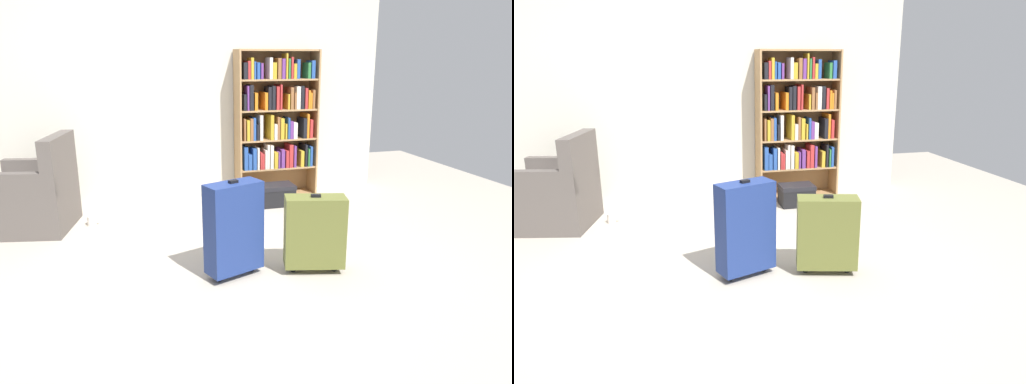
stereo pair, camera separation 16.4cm
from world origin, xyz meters
The scene contains 8 objects.
ground_plane centered at (0.00, 0.00, 0.00)m, with size 7.82×7.82×0.00m, color #B2A899.
back_wall centered at (0.00, 2.09, 1.30)m, with size 4.47×0.10×2.60m, color beige.
bookshelf centered at (0.91, 1.88, 0.89)m, with size 0.93×0.30×1.67m.
armchair centered at (-1.63, 1.41, 0.32)m, with size 0.83×0.83×0.90m.
mug centered at (-1.15, 1.36, 0.05)m, with size 0.12×0.08×0.10m.
storage_box centered at (0.81, 1.50, 0.12)m, with size 0.38×0.27×0.23m.
suitcase_olive centered at (0.54, -0.19, 0.32)m, with size 0.49×0.30×0.61m.
suitcase_navy_blue centered at (-0.07, -0.11, 0.39)m, with size 0.46×0.32×0.74m.
Camera 1 is at (-0.81, -3.28, 1.59)m, focal length 33.15 mm.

